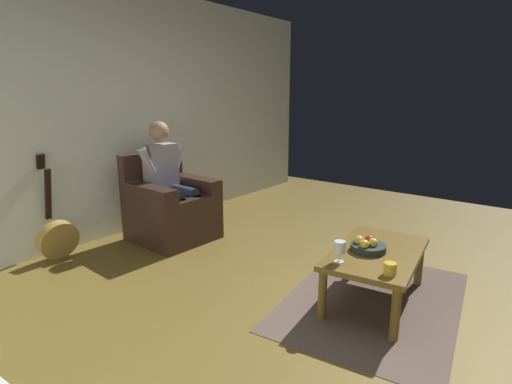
{
  "coord_description": "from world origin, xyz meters",
  "views": [
    {
      "loc": [
        2.48,
        1.15,
        1.53
      ],
      "look_at": [
        -0.18,
        -0.94,
        0.7
      ],
      "focal_mm": 28.03,
      "sensor_mm": 36.0,
      "label": 1
    }
  ],
  "objects_px": {
    "wine_glass_near": "(340,248)",
    "fruit_bowl": "(368,246)",
    "guitar": "(57,236)",
    "person_seated": "(169,178)",
    "coffee_table": "(376,258)",
    "candle_jar": "(390,269)",
    "armchair": "(170,209)"
  },
  "relations": [
    {
      "from": "fruit_bowl",
      "to": "armchair",
      "type": "bearing_deg",
      "value": -89.96
    },
    {
      "from": "armchair",
      "to": "candle_jar",
      "type": "bearing_deg",
      "value": 85.69
    },
    {
      "from": "armchair",
      "to": "candle_jar",
      "type": "height_order",
      "value": "armchair"
    },
    {
      "from": "armchair",
      "to": "candle_jar",
      "type": "xyz_separation_m",
      "value": [
        0.29,
        2.49,
        0.11
      ]
    },
    {
      "from": "armchair",
      "to": "fruit_bowl",
      "type": "relative_size",
      "value": 3.56
    },
    {
      "from": "person_seated",
      "to": "wine_glass_near",
      "type": "relative_size",
      "value": 8.23
    },
    {
      "from": "guitar",
      "to": "fruit_bowl",
      "type": "height_order",
      "value": "guitar"
    },
    {
      "from": "coffee_table",
      "to": "armchair",
      "type": "bearing_deg",
      "value": -88.66
    },
    {
      "from": "wine_glass_near",
      "to": "candle_jar",
      "type": "distance_m",
      "value": 0.35
    },
    {
      "from": "candle_jar",
      "to": "armchair",
      "type": "bearing_deg",
      "value": -96.66
    },
    {
      "from": "person_seated",
      "to": "coffee_table",
      "type": "height_order",
      "value": "person_seated"
    },
    {
      "from": "coffee_table",
      "to": "candle_jar",
      "type": "xyz_separation_m",
      "value": [
        0.34,
        0.22,
        0.1
      ]
    },
    {
      "from": "person_seated",
      "to": "guitar",
      "type": "distance_m",
      "value": 1.2
    },
    {
      "from": "person_seated",
      "to": "guitar",
      "type": "xyz_separation_m",
      "value": [
        1.03,
        -0.41,
        -0.45
      ]
    },
    {
      "from": "wine_glass_near",
      "to": "fruit_bowl",
      "type": "xyz_separation_m",
      "value": [
        -0.31,
        0.07,
        -0.06
      ]
    },
    {
      "from": "armchair",
      "to": "fruit_bowl",
      "type": "height_order",
      "value": "armchair"
    },
    {
      "from": "coffee_table",
      "to": "guitar",
      "type": "distance_m",
      "value": 2.89
    },
    {
      "from": "wine_glass_near",
      "to": "fruit_bowl",
      "type": "relative_size",
      "value": 0.59
    },
    {
      "from": "candle_jar",
      "to": "person_seated",
      "type": "bearing_deg",
      "value": -96.65
    },
    {
      "from": "coffee_table",
      "to": "fruit_bowl",
      "type": "height_order",
      "value": "fruit_bowl"
    },
    {
      "from": "fruit_bowl",
      "to": "candle_jar",
      "type": "height_order",
      "value": "fruit_bowl"
    },
    {
      "from": "coffee_table",
      "to": "person_seated",
      "type": "bearing_deg",
      "value": -88.66
    },
    {
      "from": "guitar",
      "to": "wine_glass_near",
      "type": "distance_m",
      "value": 2.67
    },
    {
      "from": "person_seated",
      "to": "wine_glass_near",
      "type": "bearing_deg",
      "value": 84.09
    },
    {
      "from": "guitar",
      "to": "fruit_bowl",
      "type": "xyz_separation_m",
      "value": [
        -1.03,
        2.63,
        0.22
      ]
    },
    {
      "from": "guitar",
      "to": "wine_glass_near",
      "type": "relative_size",
      "value": 6.55
    },
    {
      "from": "armchair",
      "to": "candle_jar",
      "type": "distance_m",
      "value": 2.51
    },
    {
      "from": "guitar",
      "to": "wine_glass_near",
      "type": "xyz_separation_m",
      "value": [
        -0.72,
        2.56,
        0.28
      ]
    },
    {
      "from": "person_seated",
      "to": "coffee_table",
      "type": "xyz_separation_m",
      "value": [
        -0.05,
        2.27,
        -0.32
      ]
    },
    {
      "from": "armchair",
      "to": "guitar",
      "type": "height_order",
      "value": "guitar"
    },
    {
      "from": "fruit_bowl",
      "to": "person_seated",
      "type": "bearing_deg",
      "value": -89.96
    },
    {
      "from": "guitar",
      "to": "candle_jar",
      "type": "distance_m",
      "value": 3.0
    }
  ]
}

